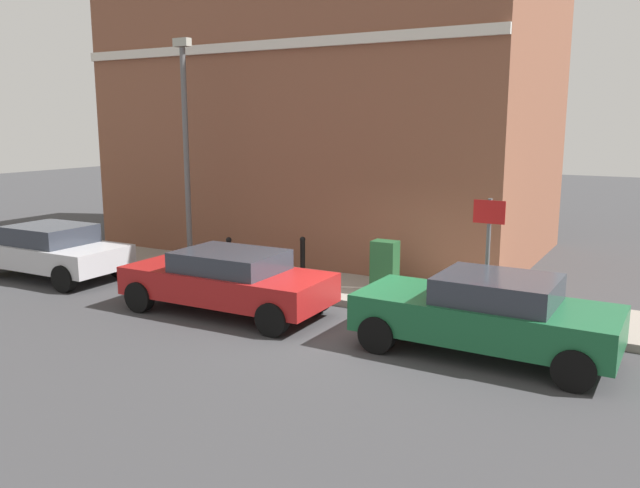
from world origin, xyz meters
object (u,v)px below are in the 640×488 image
(utility_cabinet, at_px, (385,268))
(bollard_near_cabinet, at_px, (303,257))
(lamppost, at_px, (186,144))
(street_sign, at_px, (488,240))
(car_green, at_px, (487,313))
(car_red, at_px, (228,280))
(bollard_far_kerb, at_px, (229,257))
(car_silver, at_px, (51,250))

(utility_cabinet, height_order, bollard_near_cabinet, utility_cabinet)
(lamppost, bearing_deg, street_sign, -94.69)
(car_green, height_order, street_sign, street_sign)
(bollard_near_cabinet, distance_m, street_sign, 4.79)
(car_red, relative_size, street_sign, 1.90)
(car_red, relative_size, bollard_far_kerb, 4.20)
(car_green, height_order, bollard_far_kerb, car_green)
(utility_cabinet, xyz_separation_m, bollard_near_cabinet, (0.10, 2.17, 0.02))
(street_sign, bearing_deg, car_silver, 98.35)
(lamppost, bearing_deg, car_red, -128.18)
(bollard_far_kerb, height_order, street_sign, street_sign)
(bollard_far_kerb, bearing_deg, utility_cabinet, -77.42)
(car_red, relative_size, bollard_near_cabinet, 4.20)
(bollard_near_cabinet, bearing_deg, car_silver, 112.21)
(bollard_far_kerb, relative_size, street_sign, 0.45)
(car_red, xyz_separation_m, utility_cabinet, (2.57, -2.34, -0.02))
(car_red, height_order, street_sign, street_sign)
(car_silver, bearing_deg, car_green, 178.51)
(car_green, relative_size, car_red, 0.98)
(utility_cabinet, xyz_separation_m, lamppost, (-0.12, 5.45, 2.62))
(bollard_far_kerb, distance_m, lamppost, 3.24)
(car_silver, bearing_deg, bollard_near_cabinet, -158.92)
(bollard_far_kerb, bearing_deg, street_sign, -89.57)
(car_green, distance_m, car_silver, 10.99)
(car_silver, height_order, bollard_near_cabinet, car_silver)
(car_silver, relative_size, lamppost, 0.71)
(street_sign, bearing_deg, car_green, -164.11)
(bollard_far_kerb, xyz_separation_m, street_sign, (0.05, -6.10, 0.96))
(car_red, xyz_separation_m, car_silver, (0.25, 5.74, 0.01))
(car_silver, bearing_deg, bollard_far_kerb, -162.43)
(car_green, relative_size, bollard_near_cabinet, 4.11)
(car_green, xyz_separation_m, bollard_near_cabinet, (2.48, 5.08, -0.02))
(lamppost, bearing_deg, utility_cabinet, -88.73)
(utility_cabinet, bearing_deg, car_silver, 105.98)
(car_red, height_order, lamppost, lamppost)
(car_green, relative_size, car_silver, 1.05)
(street_sign, bearing_deg, utility_cabinet, 72.57)
(car_red, xyz_separation_m, lamppost, (2.45, 3.11, 2.61))
(car_green, distance_m, lamppost, 9.04)
(car_red, height_order, car_silver, car_silver)
(car_red, relative_size, lamppost, 0.76)
(utility_cabinet, distance_m, lamppost, 6.05)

